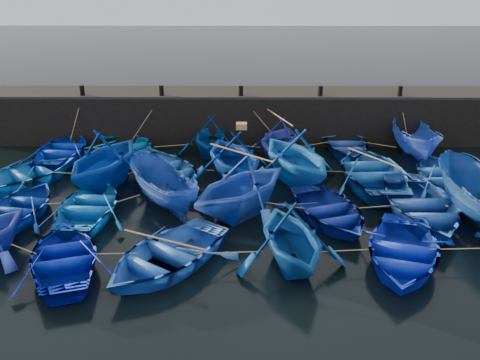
{
  "coord_description": "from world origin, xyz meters",
  "views": [
    {
      "loc": [
        0.12,
        -16.86,
        9.2
      ],
      "look_at": [
        0.0,
        3.2,
        0.7
      ],
      "focal_mm": 40.0,
      "sensor_mm": 36.0,
      "label": 1
    }
  ],
  "objects_px": {
    "wooden_crate": "(242,126)",
    "boat_0": "(63,150)",
    "boat_13": "(20,207)",
    "boat_8": "(163,169)"
  },
  "relations": [
    {
      "from": "boat_0",
      "to": "boat_13",
      "type": "xyz_separation_m",
      "value": [
        0.33,
        -6.25,
        -0.04
      ]
    },
    {
      "from": "wooden_crate",
      "to": "boat_13",
      "type": "bearing_deg",
      "value": -157.66
    },
    {
      "from": "boat_8",
      "to": "boat_0",
      "type": "bearing_deg",
      "value": 114.48
    },
    {
      "from": "boat_13",
      "to": "boat_8",
      "type": "bearing_deg",
      "value": -133.88
    },
    {
      "from": "boat_8",
      "to": "boat_13",
      "type": "distance_m",
      "value": 6.1
    },
    {
      "from": "boat_0",
      "to": "wooden_crate",
      "type": "distance_m",
      "value": 9.34
    },
    {
      "from": "boat_8",
      "to": "boat_13",
      "type": "relative_size",
      "value": 1.21
    },
    {
      "from": "boat_0",
      "to": "boat_13",
      "type": "bearing_deg",
      "value": 96.93
    },
    {
      "from": "boat_13",
      "to": "wooden_crate",
      "type": "xyz_separation_m",
      "value": [
        8.32,
        3.42,
        2.13
      ]
    },
    {
      "from": "wooden_crate",
      "to": "boat_0",
      "type": "bearing_deg",
      "value": 161.84
    }
  ]
}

